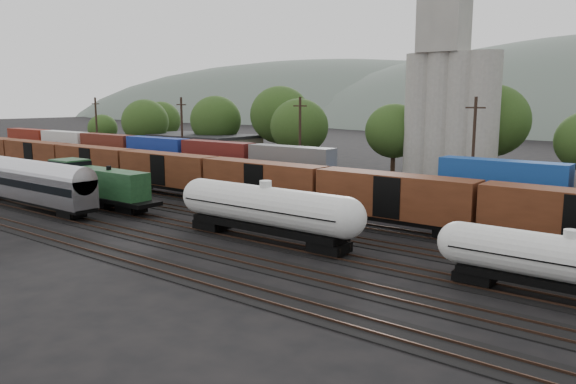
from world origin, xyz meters
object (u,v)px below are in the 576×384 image
Objects in this scene: orange_locomotive at (241,177)px; grain_silo at (449,102)px; green_locomotive at (93,183)px; passenger_coach at (26,180)px; tank_car_a at (266,208)px.

grain_silo is (15.27, 26.00, 8.85)m from orange_locomotive.
green_locomotive is 6.86m from passenger_coach.
orange_locomotive is at bearing 61.84° from green_locomotive.
tank_car_a is 29.85m from passenger_coach.
tank_car_a is 0.82× the size of passenger_coach.
passenger_coach is 1.34× the size of orange_locomotive.
passenger_coach is at bearing -121.30° from grain_silo.
grain_silo is at bearing 92.03° from tank_car_a.
passenger_coach reaches higher than green_locomotive.
grain_silo reaches higher than tank_car_a.
tank_car_a is at bearing -87.97° from grain_silo.
orange_locomotive is (-16.72, 15.00, -0.47)m from tank_car_a.
tank_car_a is at bearing 9.64° from passenger_coach.
passenger_coach is (-4.67, -5.00, 0.48)m from green_locomotive.
green_locomotive is at bearing 46.93° from passenger_coach.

